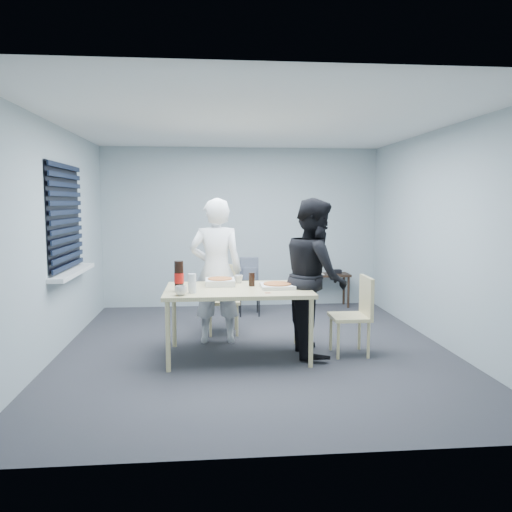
{
  "coord_description": "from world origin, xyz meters",
  "views": [
    {
      "loc": [
        -0.51,
        -5.7,
        1.73
      ],
      "look_at": [
        0.02,
        0.1,
        1.09
      ],
      "focal_mm": 35.0,
      "sensor_mm": 36.0,
      "label": 1
    }
  ],
  "objects": [
    {
      "name": "dining_table",
      "position": [
        -0.21,
        -0.26,
        0.72
      ],
      "size": [
        1.59,
        1.01,
        0.77
      ],
      "color": "beige",
      "rests_on": "ground"
    },
    {
      "name": "side_table",
      "position": [
        1.35,
        2.28,
        0.46
      ],
      "size": [
        0.82,
        0.36,
        0.55
      ],
      "color": "black",
      "rests_on": "ground"
    },
    {
      "name": "pizza_box_a",
      "position": [
        -0.41,
        -0.05,
        0.81
      ],
      "size": [
        0.33,
        0.33,
        0.08
      ],
      "rotation": [
        0.0,
        0.0,
        0.02
      ],
      "color": "silver",
      "rests_on": "dining_table"
    },
    {
      "name": "person_black",
      "position": [
        0.66,
        -0.21,
        0.89
      ],
      "size": [
        0.47,
        0.86,
        1.77
      ],
      "primitive_type": "imported",
      "rotation": [
        0.0,
        0.0,
        1.57
      ],
      "color": "black",
      "rests_on": "ground"
    },
    {
      "name": "person_white",
      "position": [
        -0.45,
        0.36,
        0.89
      ],
      "size": [
        0.65,
        0.42,
        1.77
      ],
      "primitive_type": "imported",
      "rotation": [
        0.0,
        0.0,
        3.14
      ],
      "color": "white",
      "rests_on": "ground"
    },
    {
      "name": "mug_b",
      "position": [
        -0.19,
        0.09,
        0.82
      ],
      "size": [
        0.1,
        0.1,
        0.09
      ],
      "primitive_type": "imported",
      "color": "silver",
      "rests_on": "dining_table"
    },
    {
      "name": "soda_bottle",
      "position": [
        -0.85,
        -0.38,
        0.93
      ],
      "size": [
        0.1,
        0.1,
        0.33
      ],
      "rotation": [
        0.0,
        0.0,
        -0.23
      ],
      "color": "black",
      "rests_on": "dining_table"
    },
    {
      "name": "mug_a",
      "position": [
        -0.82,
        -0.63,
        0.82
      ],
      "size": [
        0.17,
        0.17,
        0.1
      ],
      "primitive_type": "imported",
      "rotation": [
        0.0,
        0.0,
        0.52
      ],
      "color": "silver",
      "rests_on": "dining_table"
    },
    {
      "name": "backpack",
      "position": [
        0.07,
        1.77,
        0.69
      ],
      "size": [
        0.27,
        0.2,
        0.38
      ],
      "rotation": [
        0.0,
        0.0,
        -0.29
      ],
      "color": "slate",
      "rests_on": "stool"
    },
    {
      "name": "room",
      "position": [
        -2.2,
        0.4,
        1.44
      ],
      "size": [
        5.0,
        5.0,
        5.0
      ],
      "color": "#333238",
      "rests_on": "ground"
    },
    {
      "name": "black_box",
      "position": [
        1.57,
        2.32,
        0.58
      ],
      "size": [
        0.14,
        0.1,
        0.06
      ],
      "primitive_type": "cube",
      "rotation": [
        0.0,
        0.0,
        -0.03
      ],
      "color": "black",
      "rests_on": "side_table"
    },
    {
      "name": "chair_right",
      "position": [
        1.13,
        -0.3,
        0.51
      ],
      "size": [
        0.42,
        0.42,
        0.89
      ],
      "color": "beige",
      "rests_on": "ground"
    },
    {
      "name": "cola_glass",
      "position": [
        -0.05,
        -0.14,
        0.85
      ],
      "size": [
        0.09,
        0.09,
        0.15
      ],
      "primitive_type": "cylinder",
      "rotation": [
        0.0,
        0.0,
        0.34
      ],
      "color": "black",
      "rests_on": "dining_table"
    },
    {
      "name": "stool",
      "position": [
        0.07,
        1.78,
        0.39
      ],
      "size": [
        0.36,
        0.36,
        0.5
      ],
      "color": "black",
      "rests_on": "ground"
    },
    {
      "name": "chair_far",
      "position": [
        -0.35,
        0.83,
        0.51
      ],
      "size": [
        0.42,
        0.42,
        0.89
      ],
      "color": "beige",
      "rests_on": "ground"
    },
    {
      "name": "papers",
      "position": [
        1.2,
        2.3,
        0.55
      ],
      "size": [
        0.32,
        0.38,
        0.01
      ],
      "primitive_type": "cube",
      "rotation": [
        0.0,
        0.0,
        0.29
      ],
      "color": "white",
      "rests_on": "side_table"
    },
    {
      "name": "plastic_cups",
      "position": [
        -0.71,
        -0.51,
        0.88
      ],
      "size": [
        0.11,
        0.11,
        0.2
      ],
      "primitive_type": "cylinder",
      "rotation": [
        0.0,
        0.0,
        0.42
      ],
      "color": "silver",
      "rests_on": "dining_table"
    },
    {
      "name": "pizza_box_b",
      "position": [
        0.22,
        -0.28,
        0.8
      ],
      "size": [
        0.37,
        0.37,
        0.05
      ],
      "rotation": [
        0.0,
        0.0,
        0.17
      ],
      "color": "silver",
      "rests_on": "dining_table"
    },
    {
      "name": "rubber_band",
      "position": [
        0.08,
        -0.59,
        0.78
      ],
      "size": [
        0.06,
        0.06,
        0.0
      ],
      "primitive_type": "torus",
      "rotation": [
        0.0,
        0.0,
        0.02
      ],
      "color": "red",
      "rests_on": "dining_table"
    }
  ]
}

